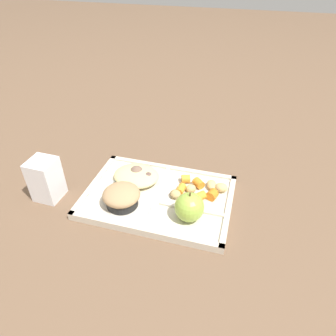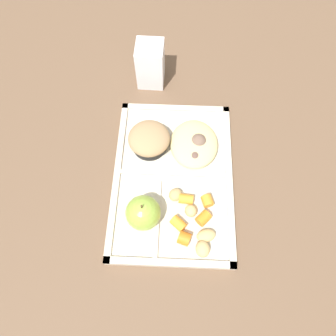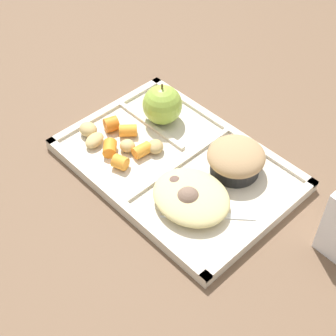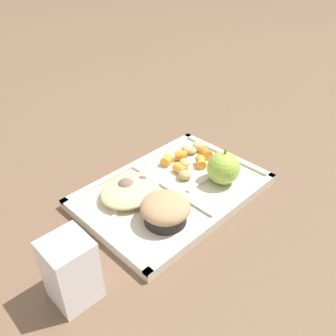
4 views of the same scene
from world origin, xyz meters
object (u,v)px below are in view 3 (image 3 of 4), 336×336
(lunch_tray, at_px, (177,165))
(plastic_fork, at_px, (203,215))
(bran_muffin, at_px, (236,159))
(green_apple, at_px, (162,105))

(lunch_tray, relative_size, plastic_fork, 3.29)
(bran_muffin, distance_m, plastic_fork, 0.11)
(bran_muffin, xyz_separation_m, plastic_fork, (0.03, -0.10, -0.03))
(lunch_tray, height_order, bran_muffin, bran_muffin)
(green_apple, relative_size, plastic_fork, 0.69)
(lunch_tray, bearing_deg, green_apple, 149.22)
(green_apple, bearing_deg, bran_muffin, 0.00)
(green_apple, relative_size, bran_muffin, 0.86)
(green_apple, bearing_deg, lunch_tray, -30.78)
(lunch_tray, height_order, green_apple, green_apple)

